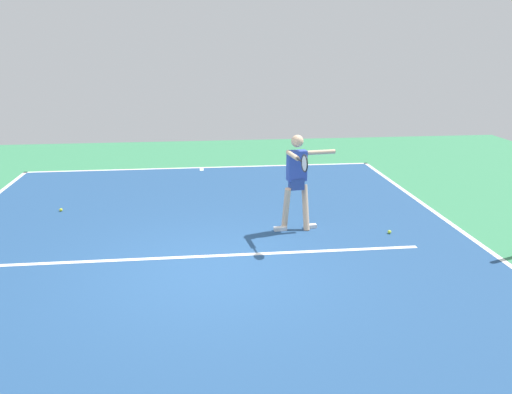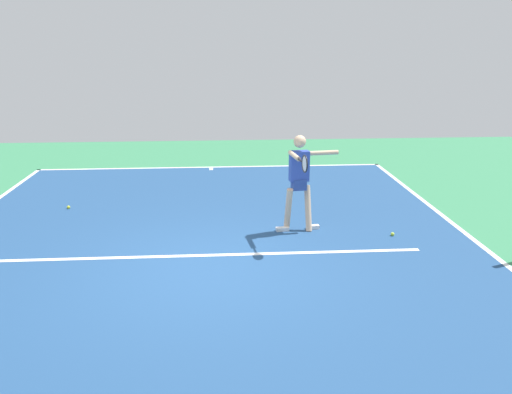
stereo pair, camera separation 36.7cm
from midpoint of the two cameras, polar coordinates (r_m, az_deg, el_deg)
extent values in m
plane|color=#388456|center=(7.99, -6.63, -8.11)|extent=(21.73, 21.73, 0.00)
cube|color=navy|center=(7.99, -6.63, -8.09)|extent=(9.46, 13.67, 0.00)
cube|color=white|center=(14.44, -6.73, 3.23)|extent=(9.46, 0.10, 0.01)
cube|color=white|center=(9.22, 24.04, -6.04)|extent=(0.10, 13.67, 0.01)
cube|color=white|center=(8.51, -6.65, -6.48)|extent=(7.09, 0.10, 0.01)
cube|color=white|center=(14.24, -6.73, 3.04)|extent=(0.10, 0.30, 0.01)
cylinder|color=beige|center=(9.57, 4.37, -1.16)|extent=(0.15, 0.32, 0.85)
cube|color=white|center=(9.72, 4.90, -3.22)|extent=(0.25, 0.13, 0.07)
cylinder|color=beige|center=(9.47, 2.21, -1.33)|extent=(0.15, 0.32, 0.85)
cube|color=white|center=(9.56, 1.59, -3.51)|extent=(0.25, 0.13, 0.07)
cube|color=#2D4799|center=(9.38, 3.34, 1.48)|extent=(0.27, 0.23, 0.20)
cube|color=#334CB2|center=(9.30, 3.38, 3.46)|extent=(0.36, 0.22, 0.55)
sphere|color=beige|center=(9.21, 3.42, 6.15)|extent=(0.22, 0.22, 0.22)
cylinder|color=beige|center=(9.39, 5.99, 4.92)|extent=(0.55, 0.15, 0.08)
cylinder|color=beige|center=(8.94, 2.87, 4.59)|extent=(0.15, 0.55, 0.08)
cylinder|color=black|center=(8.59, 3.60, 4.07)|extent=(0.06, 0.22, 0.03)
torus|color=black|center=(8.36, 4.10, 3.71)|extent=(0.06, 0.29, 0.29)
cylinder|color=silver|center=(8.36, 4.10, 3.71)|extent=(0.04, 0.25, 0.25)
sphere|color=#C6E53D|center=(9.67, 13.41, -3.76)|extent=(0.07, 0.07, 0.07)
sphere|color=yellow|center=(11.42, -21.52, -1.33)|extent=(0.07, 0.07, 0.07)
camera|label=1|loc=(0.18, -91.24, -0.37)|focal=36.39mm
camera|label=2|loc=(0.18, 88.76, 0.37)|focal=36.39mm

